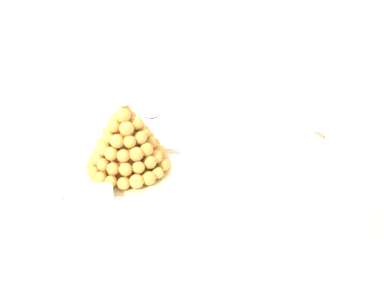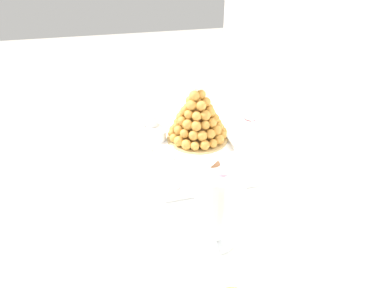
{
  "view_description": "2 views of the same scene",
  "coord_description": "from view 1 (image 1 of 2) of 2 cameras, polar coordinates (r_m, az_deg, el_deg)",
  "views": [
    {
      "loc": [
        0.09,
        -1.03,
        1.58
      ],
      "look_at": [
        -0.1,
        -0.01,
        0.94
      ],
      "focal_mm": 39.49,
      "sensor_mm": 36.0,
      "label": 1
    },
    {
      "loc": [
        0.91,
        -0.31,
        1.53
      ],
      "look_at": [
        -0.08,
        -0.05,
        0.9
      ],
      "focal_mm": 30.34,
      "sensor_mm": 36.0,
      "label": 2
    }
  ],
  "objects": [
    {
      "name": "macaron_goblet",
      "position": [
        1.18,
        17.39,
        -2.8
      ],
      "size": [
        0.14,
        0.14,
        0.28
      ],
      "color": "white",
      "rests_on": "buffet_table"
    },
    {
      "name": "serving_tray",
      "position": [
        1.35,
        -6.8,
        -4.96
      ],
      "size": [
        0.66,
        0.36,
        0.02
      ],
      "color": "white",
      "rests_on": "buffet_table"
    },
    {
      "name": "dessert_cup_mid_left",
      "position": [
        1.27,
        -11.8,
        -6.77
      ],
      "size": [
        0.06,
        0.06,
        0.05
      ],
      "color": "silver",
      "rests_on": "serving_tray"
    },
    {
      "name": "buffet_table",
      "position": [
        1.37,
        4.02,
        -9.14
      ],
      "size": [
        1.52,
        1.01,
        0.78
      ],
      "color": "brown",
      "rests_on": "ground_plane"
    },
    {
      "name": "creme_brulee_ramekin",
      "position": [
        1.45,
        -14.82,
        -2.19
      ],
      "size": [
        0.1,
        0.1,
        0.03
      ],
      "color": "white",
      "rests_on": "serving_tray"
    },
    {
      "name": "dessert_cup_centre",
      "position": [
        1.22,
        -4.76,
        -7.5
      ],
      "size": [
        0.05,
        0.05,
        0.05
      ],
      "color": "silver",
      "rests_on": "serving_tray"
    },
    {
      "name": "croquembouche",
      "position": [
        1.34,
        -8.78,
        0.18
      ],
      "size": [
        0.28,
        0.28,
        0.27
      ],
      "color": "tan",
      "rests_on": "serving_tray"
    },
    {
      "name": "dessert_cup_mid_right",
      "position": [
        1.19,
        3.18,
        -8.77
      ],
      "size": [
        0.05,
        0.05,
        0.05
      ],
      "color": "silver",
      "rests_on": "serving_tray"
    },
    {
      "name": "dessert_cup_left",
      "position": [
        1.32,
        -18.42,
        -5.95
      ],
      "size": [
        0.06,
        0.06,
        0.06
      ],
      "color": "silver",
      "rests_on": "serving_tray"
    },
    {
      "name": "wine_glass",
      "position": [
        1.55,
        -5.54,
        4.75
      ],
      "size": [
        0.08,
        0.08,
        0.15
      ],
      "color": "silver",
      "rests_on": "buffet_table"
    }
  ]
}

